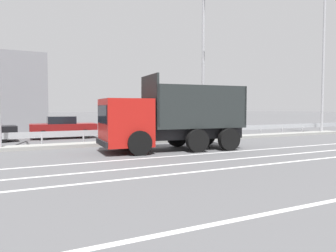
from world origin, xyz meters
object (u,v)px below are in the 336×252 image
Objects in this scene: dump_truck at (157,124)px; parked_car_3 at (63,127)px; street_lamp_3 at (325,56)px; street_lamp_2 at (204,61)px; median_road_sign at (110,124)px.

parked_car_3 is at bearing 23.57° from dump_truck.
street_lamp_3 is at bearing 77.85° from parked_car_3.
street_lamp_2 is 10.07m from parked_car_3.
dump_truck is 9.01m from parked_car_3.
dump_truck is 16.75m from street_lamp_3.
median_road_sign is at bearing 177.57° from street_lamp_2.
dump_truck is at bearing -168.47° from street_lamp_3.
median_road_sign is 0.24× the size of street_lamp_2.
street_lamp_3 is at bearing -72.86° from dump_truck.
dump_truck is 6.58m from street_lamp_2.
street_lamp_3 is 2.56× the size of parked_car_3.
street_lamp_2 is 2.06× the size of parked_car_3.
median_road_sign is 5.50m from parked_car_3.
dump_truck is at bearing -146.48° from street_lamp_2.
median_road_sign is 0.19× the size of street_lamp_3.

